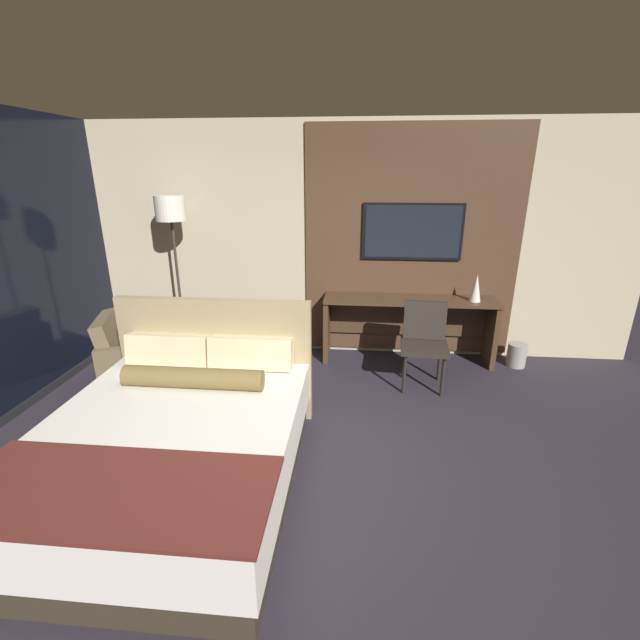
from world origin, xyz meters
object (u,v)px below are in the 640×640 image
at_px(tv, 412,232).
at_px(bed, 176,444).
at_px(desk_chair, 424,337).
at_px(vase_tall, 476,288).
at_px(waste_bin, 517,355).
at_px(armchair_by_window, 142,357).
at_px(floor_lamp, 172,223).
at_px(desk, 408,318).

bearing_deg(tv, bed, -126.36).
height_order(desk_chair, vase_tall, vase_tall).
distance_m(tv, waste_bin, 1.94).
xyz_separation_m(bed, waste_bin, (3.22, 2.35, -0.19)).
relative_size(tv, armchair_by_window, 1.09).
height_order(desk_chair, armchair_by_window, desk_chair).
bearing_deg(tv, vase_tall, -18.97).
bearing_deg(vase_tall, floor_lamp, -178.81).
xyz_separation_m(bed, vase_tall, (2.65, 2.35, 0.63)).
relative_size(desk, desk_chair, 2.23).
height_order(desk, desk_chair, desk_chair).
height_order(desk_chair, waste_bin, desk_chair).
xyz_separation_m(bed, desk, (1.91, 2.42, 0.21)).
height_order(desk, vase_tall, vase_tall).
height_order(floor_lamp, waste_bin, floor_lamp).
relative_size(bed, desk, 1.06).
relative_size(armchair_by_window, waste_bin, 3.83).
xyz_separation_m(bed, tv, (1.91, 2.60, 1.22)).
xyz_separation_m(desk, desk_chair, (0.11, -0.62, 0.00)).
xyz_separation_m(vase_tall, waste_bin, (0.57, 0.00, -0.82)).
distance_m(tv, desk_chair, 1.29).
distance_m(floor_lamp, waste_bin, 4.36).
bearing_deg(floor_lamp, desk, 3.08).
distance_m(desk_chair, vase_tall, 0.93).
distance_m(bed, waste_bin, 3.99).
distance_m(desk, vase_tall, 0.85).
relative_size(tv, waste_bin, 4.18).
height_order(tv, vase_tall, tv).
relative_size(desk_chair, vase_tall, 2.86).
distance_m(desk, floor_lamp, 3.00).
distance_m(desk_chair, floor_lamp, 3.13).
bearing_deg(armchair_by_window, bed, -164.97).
height_order(tv, armchair_by_window, tv).
bearing_deg(desk_chair, bed, -133.99).
relative_size(tv, vase_tall, 3.68).
bearing_deg(desk_chair, desk, 104.42).
xyz_separation_m(armchair_by_window, floor_lamp, (0.23, 0.65, 1.41)).
relative_size(desk, armchair_by_window, 1.90).
relative_size(desk, tv, 1.74).
bearing_deg(bed, desk_chair, 41.66).
bearing_deg(desk_chair, floor_lamp, 175.07).
distance_m(bed, desk_chair, 2.72).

